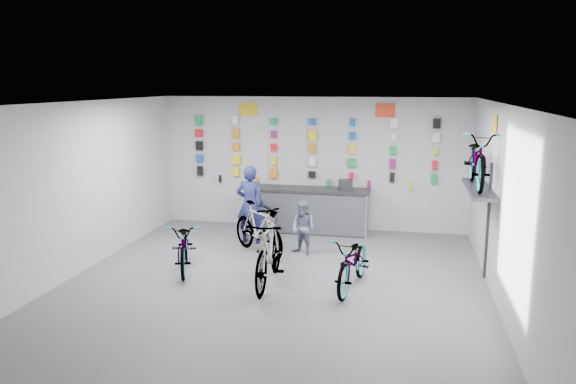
% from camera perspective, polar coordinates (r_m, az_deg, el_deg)
% --- Properties ---
extents(floor, '(8.00, 8.00, 0.00)m').
position_cam_1_polar(floor, '(9.39, -1.57, -9.60)').
color(floor, '#4B4B50').
rests_on(floor, ground).
extents(ceiling, '(8.00, 8.00, 0.00)m').
position_cam_1_polar(ceiling, '(8.79, -1.68, 9.02)').
color(ceiling, white).
rests_on(ceiling, wall_back).
extents(wall_back, '(7.00, 0.00, 7.00)m').
position_cam_1_polar(wall_back, '(12.84, 2.52, 2.94)').
color(wall_back, '#B0B0B3').
rests_on(wall_back, floor).
extents(wall_front, '(7.00, 0.00, 7.00)m').
position_cam_1_polar(wall_front, '(5.30, -11.81, -9.18)').
color(wall_front, '#B0B0B3').
rests_on(wall_front, floor).
extents(wall_left, '(0.00, 8.00, 8.00)m').
position_cam_1_polar(wall_left, '(10.35, -20.84, 0.24)').
color(wall_left, '#B0B0B3').
rests_on(wall_left, floor).
extents(wall_right, '(0.00, 8.00, 8.00)m').
position_cam_1_polar(wall_right, '(8.86, 20.99, -1.50)').
color(wall_right, '#B0B0B3').
rests_on(wall_right, floor).
extents(counter, '(2.70, 0.66, 1.00)m').
position_cam_1_polar(counter, '(12.58, 2.14, -1.93)').
color(counter, black).
rests_on(counter, floor).
extents(merch_wall, '(5.57, 0.08, 1.57)m').
position_cam_1_polar(merch_wall, '(12.76, 1.78, 4.29)').
color(merch_wall, black).
rests_on(merch_wall, wall_back).
extents(wall_bracket, '(0.39, 1.90, 2.00)m').
position_cam_1_polar(wall_bracket, '(10.00, 18.95, -0.20)').
color(wall_bracket, '#333338').
rests_on(wall_bracket, wall_right).
extents(sign_left, '(0.42, 0.02, 0.30)m').
position_cam_1_polar(sign_left, '(13.03, -4.04, 8.43)').
color(sign_left, gold).
rests_on(sign_left, wall_back).
extents(sign_right, '(0.42, 0.02, 0.30)m').
position_cam_1_polar(sign_right, '(12.55, 9.85, 8.20)').
color(sign_right, red).
rests_on(sign_right, wall_back).
extents(sign_side, '(0.02, 0.40, 0.30)m').
position_cam_1_polar(sign_side, '(9.87, 20.26, 6.53)').
color(sign_side, gold).
rests_on(sign_side, wall_right).
extents(bike_left, '(1.15, 1.82, 0.90)m').
position_cam_1_polar(bike_left, '(10.26, -10.46, -5.31)').
color(bike_left, gray).
rests_on(bike_left, floor).
extents(bike_center, '(0.62, 1.98, 1.18)m').
position_cam_1_polar(bike_center, '(9.29, -1.94, -5.99)').
color(bike_center, gray).
rests_on(bike_center, floor).
extents(bike_right, '(0.86, 1.79, 0.90)m').
position_cam_1_polar(bike_right, '(9.24, 6.68, -7.05)').
color(bike_right, gray).
rests_on(bike_right, floor).
extents(bike_service, '(1.57, 1.52, 1.03)m').
position_cam_1_polar(bike_service, '(10.97, -3.04, -3.74)').
color(bike_service, gray).
rests_on(bike_service, floor).
extents(bike_wall, '(0.63, 1.80, 0.95)m').
position_cam_1_polar(bike_wall, '(9.90, 18.72, 3.17)').
color(bike_wall, gray).
rests_on(bike_wall, wall_bracket).
extents(clerk, '(0.60, 0.40, 1.64)m').
position_cam_1_polar(clerk, '(11.71, -3.86, -1.26)').
color(clerk, navy).
rests_on(clerk, floor).
extents(customer, '(0.64, 0.59, 1.06)m').
position_cam_1_polar(customer, '(10.95, 1.54, -3.66)').
color(customer, slate).
rests_on(customer, floor).
extents(spare_wheel, '(0.66, 0.20, 0.66)m').
position_cam_1_polar(spare_wheel, '(12.47, -2.80, -2.81)').
color(spare_wheel, black).
rests_on(spare_wheel, floor).
extents(register, '(0.34, 0.35, 0.22)m').
position_cam_1_polar(register, '(12.36, 5.86, 0.74)').
color(register, black).
rests_on(register, counter).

